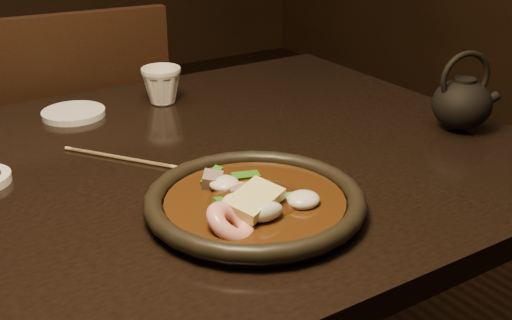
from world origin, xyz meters
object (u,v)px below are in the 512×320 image
plate (255,202)px  table (66,236)px  tea_cup (162,84)px  chair (81,168)px  teapot (462,101)px

plate → table: bearing=134.7°
table → tea_cup: (0.30, 0.29, 0.12)m
table → plate: plate is taller
chair → plate: (-0.00, -0.83, 0.27)m
table → plate: (0.21, -0.21, 0.09)m
chair → plate: bearing=95.8°
table → tea_cup: tea_cup is taller
chair → teapot: size_ratio=6.25×
chair → teapot: (0.49, -0.77, 0.31)m
table → tea_cup: 0.44m
chair → tea_cup: 0.45m
table → chair: bearing=71.1°
chair → plate: chair is taller
plate → tea_cup: tea_cup is taller
table → chair: chair is taller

